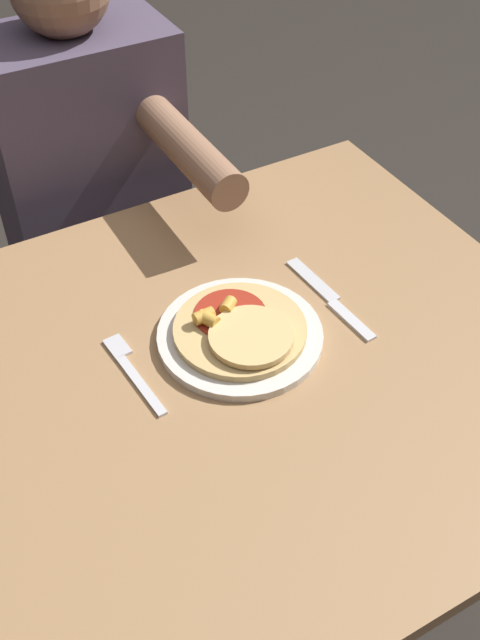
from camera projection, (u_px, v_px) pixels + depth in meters
The scene contains 7 objects.
ground_plane at pixel (239, 599), 1.63m from camera, with size 8.00×8.00×0.00m, color #2D2823.
dining_table at pixel (238, 415), 1.19m from camera, with size 1.02×0.88×0.75m.
plate at pixel (240, 336), 1.13m from camera, with size 0.25×0.25×0.01m.
pizza at pixel (240, 329), 1.12m from camera, with size 0.20×0.20×0.04m.
fork at pixel (131, 369), 1.09m from camera, with size 0.03×0.18×0.00m.
knife at pixel (331, 299), 1.20m from camera, with size 0.03×0.22×0.00m.
person_diner at pixel (94, 186), 1.55m from camera, with size 0.36×0.52×1.18m.
Camera 1 is at (-0.36, -0.65, 1.57)m, focal length 42.00 mm.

